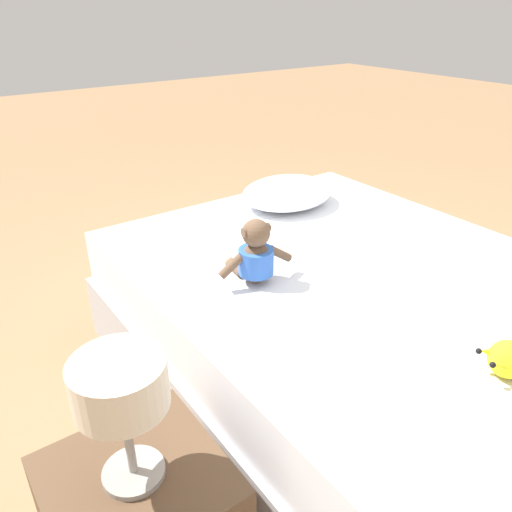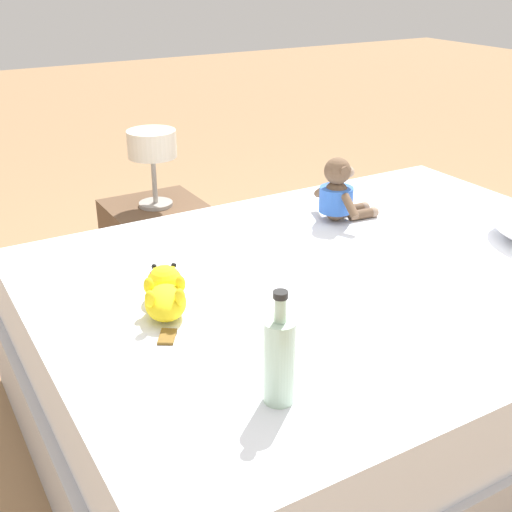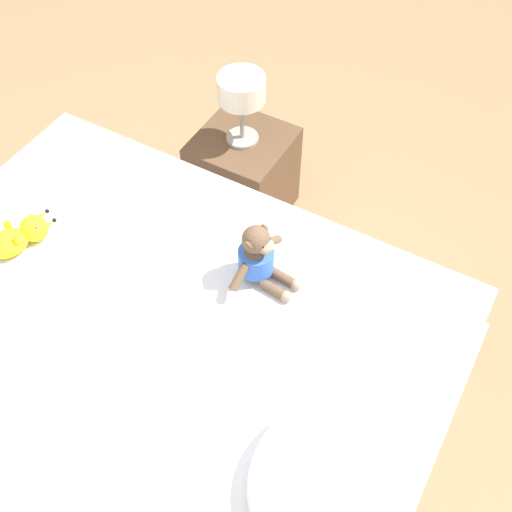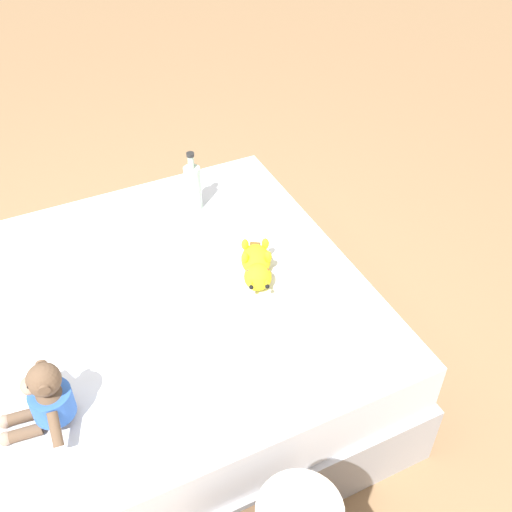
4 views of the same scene
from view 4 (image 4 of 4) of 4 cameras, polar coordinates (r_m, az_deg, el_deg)
The scene contains 5 objects.
ground_plane at distance 2.56m, azimuth -12.94°, elevation -13.54°, with size 16.00×16.00×0.00m, color #93704C.
bed at distance 2.36m, azimuth -13.85°, elevation -9.95°, with size 1.46×1.96×0.51m.
plush_monkey at distance 1.86m, azimuth -19.04°, elevation -12.70°, with size 0.29×0.24×0.24m.
plush_yellow_creature at distance 2.22m, azimuth 0.07°, elevation -0.97°, with size 0.32×0.19×0.10m.
glass_bottle at distance 2.53m, azimuth -5.95°, elevation 6.49°, with size 0.07×0.07×0.27m.
Camera 4 is at (-1.54, 0.12, 2.04)m, focal length 42.58 mm.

